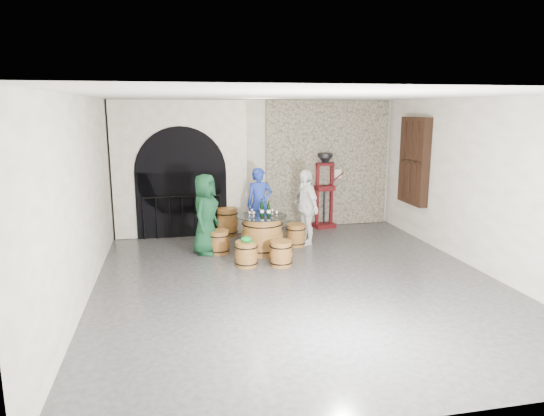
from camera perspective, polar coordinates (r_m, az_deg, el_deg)
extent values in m
plane|color=#2B2B2E|center=(8.68, 3.06, -8.58)|extent=(8.00, 8.00, 0.00)
plane|color=silver|center=(12.13, -1.70, 5.05)|extent=(8.00, 0.00, 8.00)
plane|color=silver|center=(4.62, 16.12, -6.51)|extent=(8.00, 0.00, 8.00)
plane|color=silver|center=(8.11, -21.48, 0.89)|extent=(0.00, 8.00, 8.00)
plane|color=silver|center=(9.76, 23.48, 2.45)|extent=(0.00, 8.00, 8.00)
plane|color=beige|center=(8.14, 3.31, 13.05)|extent=(8.00, 8.00, 0.00)
cube|color=gray|center=(12.51, 6.53, 5.18)|extent=(3.20, 0.12, 3.18)
cube|color=silver|center=(11.70, -10.71, 4.60)|extent=(3.10, 0.50, 3.18)
cube|color=black|center=(11.57, -10.53, 0.39)|extent=(2.10, 0.03, 1.55)
cylinder|color=black|center=(11.44, -10.67, 4.19)|extent=(2.10, 0.03, 2.10)
cylinder|color=black|center=(11.46, -10.55, 1.33)|extent=(1.79, 0.04, 0.04)
cylinder|color=black|center=(11.58, -14.88, -1.24)|extent=(0.02, 0.02, 0.98)
cylinder|color=black|center=(11.57, -13.41, -1.18)|extent=(0.02, 0.02, 0.98)
cylinder|color=black|center=(11.56, -11.94, -1.12)|extent=(0.02, 0.02, 0.98)
cylinder|color=black|center=(11.56, -10.46, -1.06)|extent=(0.02, 0.02, 0.98)
cylinder|color=black|center=(11.57, -8.99, -1.00)|extent=(0.02, 0.02, 0.98)
cylinder|color=black|center=(11.59, -7.52, -0.94)|extent=(0.02, 0.02, 0.98)
cylinder|color=black|center=(11.61, -6.06, -0.87)|extent=(0.02, 0.02, 0.98)
cube|color=black|center=(11.70, 16.39, 5.32)|extent=(0.20, 1.10, 2.00)
cube|color=black|center=(11.68, 16.17, 5.32)|extent=(0.06, 0.88, 1.76)
cube|color=black|center=(11.69, 16.30, 5.32)|extent=(0.22, 0.92, 0.06)
cube|color=black|center=(11.44, 16.98, 5.15)|extent=(0.22, 0.06, 1.80)
cube|color=black|center=(11.69, 16.30, 5.32)|extent=(0.22, 0.06, 1.80)
cube|color=black|center=(11.95, 15.65, 5.48)|extent=(0.22, 0.06, 1.80)
cylinder|color=olive|center=(10.17, -1.15, -3.24)|extent=(0.81, 0.81, 0.76)
cylinder|color=olive|center=(10.17, -1.15, -3.24)|extent=(0.86, 0.86, 0.17)
torus|color=black|center=(10.24, -1.14, -4.65)|extent=(0.86, 0.86, 0.02)
torus|color=black|center=(10.11, -1.15, -1.82)|extent=(0.86, 0.86, 0.02)
cylinder|color=olive|center=(10.08, -1.16, -1.09)|extent=(0.82, 0.82, 0.02)
cylinder|color=black|center=(10.07, -1.16, -0.95)|extent=(1.05, 1.05, 0.01)
cylinder|color=olive|center=(10.26, -6.27, -4.03)|extent=(0.41, 0.41, 0.47)
cylinder|color=olive|center=(10.26, -6.27, -4.03)|extent=(0.44, 0.44, 0.10)
torus|color=black|center=(10.30, -6.25, -4.89)|extent=(0.45, 0.45, 0.02)
torus|color=black|center=(10.22, -6.29, -3.17)|extent=(0.45, 0.45, 0.02)
cylinder|color=olive|center=(10.20, -6.30, -2.71)|extent=(0.42, 0.42, 0.02)
cylinder|color=olive|center=(11.09, -1.42, -2.76)|extent=(0.41, 0.41, 0.47)
cylinder|color=olive|center=(11.09, -1.42, -2.76)|extent=(0.44, 0.44, 0.10)
torus|color=black|center=(11.14, -1.42, -3.56)|extent=(0.45, 0.45, 0.02)
torus|color=black|center=(11.06, -1.42, -1.96)|extent=(0.45, 0.45, 0.02)
cylinder|color=olive|center=(11.04, -1.43, -1.53)|extent=(0.42, 0.42, 0.02)
cylinder|color=olive|center=(10.76, 2.80, -3.24)|extent=(0.41, 0.41, 0.47)
cylinder|color=olive|center=(10.76, 2.80, -3.24)|extent=(0.44, 0.44, 0.10)
torus|color=black|center=(10.80, 2.80, -4.05)|extent=(0.45, 0.45, 0.02)
torus|color=black|center=(10.72, 2.81, -2.41)|extent=(0.45, 0.45, 0.02)
cylinder|color=olive|center=(10.70, 2.82, -1.97)|extent=(0.42, 0.42, 0.02)
cylinder|color=olive|center=(9.41, 1.07, -5.42)|extent=(0.41, 0.41, 0.47)
cylinder|color=olive|center=(9.41, 1.07, -5.42)|extent=(0.44, 0.44, 0.10)
torus|color=black|center=(9.46, 1.07, -6.34)|extent=(0.45, 0.45, 0.02)
torus|color=black|center=(9.37, 1.07, -4.48)|extent=(0.45, 0.45, 0.02)
cylinder|color=olive|center=(9.34, 1.08, -3.98)|extent=(0.42, 0.42, 0.02)
cylinder|color=olive|center=(9.39, -3.04, -5.47)|extent=(0.41, 0.41, 0.47)
cylinder|color=olive|center=(9.39, -3.04, -5.47)|extent=(0.44, 0.44, 0.10)
torus|color=black|center=(9.44, -3.03, -6.40)|extent=(0.45, 0.45, 0.02)
torus|color=black|center=(9.35, -3.05, -4.53)|extent=(0.45, 0.45, 0.02)
cylinder|color=olive|center=(9.32, -3.06, -4.03)|extent=(0.42, 0.42, 0.02)
ellipsoid|color=#0B7D25|center=(9.31, -3.06, -3.70)|extent=(0.20, 0.20, 0.11)
cylinder|color=#0B7D25|center=(9.30, -2.54, -3.98)|extent=(0.13, 0.13, 0.01)
imported|color=#0F3820|center=(10.14, -7.84, -0.73)|extent=(0.85, 0.98, 1.68)
imported|color=#1B3297|center=(11.10, -1.48, 0.44)|extent=(0.62, 0.41, 1.68)
imported|color=white|center=(10.79, 3.97, 0.10)|extent=(0.61, 1.05, 1.68)
cylinder|color=black|center=(10.03, -1.18, -0.32)|extent=(0.07, 0.07, 0.22)
cylinder|color=white|center=(10.03, -1.18, -0.37)|extent=(0.08, 0.08, 0.06)
cone|color=black|center=(10.00, -1.19, 0.38)|extent=(0.07, 0.07, 0.05)
cylinder|color=black|center=(9.99, -1.19, 0.69)|extent=(0.03, 0.03, 0.07)
cylinder|color=black|center=(10.01, -0.40, -0.34)|extent=(0.07, 0.07, 0.22)
cylinder|color=white|center=(10.01, -0.40, -0.39)|extent=(0.08, 0.08, 0.06)
cone|color=black|center=(9.98, -0.40, 0.36)|extent=(0.07, 0.07, 0.05)
cylinder|color=black|center=(9.97, -0.40, 0.67)|extent=(0.03, 0.03, 0.07)
cylinder|color=black|center=(10.23, -1.23, -0.07)|extent=(0.07, 0.07, 0.22)
cylinder|color=white|center=(10.23, -1.23, -0.13)|extent=(0.08, 0.08, 0.06)
cone|color=black|center=(10.21, -1.24, 0.61)|extent=(0.07, 0.07, 0.05)
cylinder|color=black|center=(10.20, -1.24, 0.92)|extent=(0.03, 0.03, 0.07)
cylinder|color=olive|center=(11.60, -5.31, -1.68)|extent=(0.47, 0.47, 0.66)
cylinder|color=olive|center=(11.60, -5.31, -1.68)|extent=(0.50, 0.50, 0.15)
torus|color=black|center=(11.66, -5.29, -2.75)|extent=(0.51, 0.51, 0.02)
torus|color=black|center=(11.55, -5.33, -0.59)|extent=(0.51, 0.51, 0.02)
cylinder|color=olive|center=(11.53, -5.34, -0.03)|extent=(0.48, 0.48, 0.02)
cube|color=#4B0C10|center=(12.52, 6.11, -2.02)|extent=(0.58, 0.50, 0.10)
cube|color=#4B0C10|center=(12.32, 6.21, 2.36)|extent=(0.51, 0.37, 0.12)
cube|color=#4B0C10|center=(12.24, 6.27, 5.13)|extent=(0.48, 0.19, 0.07)
cylinder|color=black|center=(12.40, 6.16, 0.45)|extent=(0.06, 0.06, 1.00)
cylinder|color=black|center=(12.22, 6.29, 6.20)|extent=(0.38, 0.38, 0.09)
cone|color=black|center=(12.23, 6.28, 5.64)|extent=(0.38, 0.38, 0.20)
cube|color=#4B0C10|center=(12.26, 5.36, 1.52)|extent=(0.08, 0.08, 1.60)
cube|color=#4B0C10|center=(12.44, 7.01, 1.64)|extent=(0.08, 0.08, 1.60)
cylinder|color=#4B0C10|center=(12.39, 7.55, 3.45)|extent=(0.43, 0.10, 0.31)
cube|color=silver|center=(12.55, 7.70, 4.02)|extent=(0.18, 0.10, 0.22)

